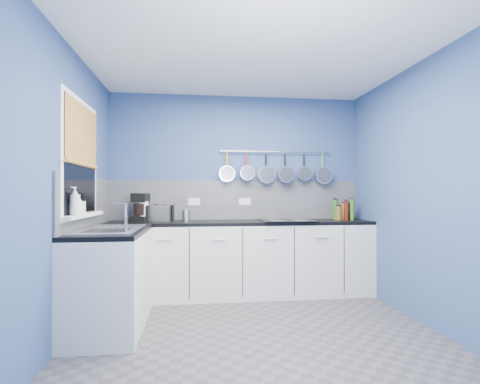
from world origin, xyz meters
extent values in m
cube|color=#47474C|center=(0.00, 0.00, -0.01)|extent=(3.20, 3.00, 0.02)
cube|color=white|center=(0.00, 0.00, 2.51)|extent=(3.20, 3.00, 0.02)
cube|color=#30487B|center=(0.00, 1.51, 1.25)|extent=(3.20, 0.02, 2.50)
cube|color=#30487B|center=(0.00, -1.51, 1.25)|extent=(3.20, 0.02, 2.50)
cube|color=#30487B|center=(-1.61, 0.00, 1.25)|extent=(0.02, 3.00, 2.50)
cube|color=#30487B|center=(1.61, 0.00, 1.25)|extent=(0.02, 3.00, 2.50)
cube|color=gray|center=(0.00, 1.49, 1.15)|extent=(3.20, 0.02, 0.50)
cube|color=gray|center=(-1.59, 0.60, 1.15)|extent=(0.02, 1.80, 0.50)
cube|color=silver|center=(0.00, 1.20, 0.43)|extent=(3.20, 0.60, 0.86)
cube|color=black|center=(0.00, 1.20, 0.88)|extent=(3.20, 0.60, 0.04)
cube|color=silver|center=(-1.30, 0.30, 0.43)|extent=(0.60, 1.20, 0.86)
cube|color=black|center=(-1.30, 0.30, 0.88)|extent=(0.60, 1.20, 0.04)
cube|color=white|center=(-1.58, 0.30, 1.55)|extent=(0.01, 1.00, 1.10)
cube|color=black|center=(-1.57, 0.30, 1.55)|extent=(0.01, 0.90, 1.00)
cube|color=gold|center=(-1.56, 0.30, 1.77)|extent=(0.01, 0.90, 0.55)
cube|color=white|center=(-1.55, 0.30, 1.04)|extent=(0.10, 0.98, 0.03)
cube|color=silver|center=(-1.30, 0.30, 0.90)|extent=(0.50, 0.95, 0.01)
cube|color=white|center=(-0.55, 1.48, 1.13)|extent=(0.15, 0.01, 0.09)
cube|color=white|center=(0.10, 1.48, 1.13)|extent=(0.15, 0.01, 0.09)
cylinder|color=silver|center=(0.50, 1.45, 1.78)|extent=(1.45, 0.02, 0.02)
imported|color=white|center=(-1.53, -0.01, 1.17)|extent=(0.12, 0.12, 0.24)
imported|color=white|center=(-1.53, 0.10, 1.14)|extent=(0.10, 0.10, 0.17)
cylinder|color=white|center=(-1.15, 1.25, 1.02)|extent=(0.14, 0.14, 0.24)
cube|color=silver|center=(-0.95, 1.28, 1.00)|extent=(0.34, 0.26, 0.19)
cylinder|color=silver|center=(-0.65, 1.28, 0.97)|extent=(0.11, 0.11, 0.13)
cube|color=black|center=(0.57, 1.14, 0.91)|extent=(0.62, 0.55, 0.01)
cylinder|color=black|center=(1.47, 1.30, 1.01)|extent=(0.07, 0.07, 0.22)
cylinder|color=#8C5914|center=(1.38, 1.34, 1.00)|extent=(0.05, 0.05, 0.21)
cylinder|color=#265919|center=(1.25, 1.31, 1.03)|extent=(0.07, 0.07, 0.25)
cylinder|color=#3F721E|center=(1.45, 1.23, 1.03)|extent=(0.05, 0.05, 0.26)
cylinder|color=#4C190C|center=(1.36, 1.22, 1.02)|extent=(0.06, 0.06, 0.24)
cylinder|color=brown|center=(1.26, 1.20, 0.99)|extent=(0.07, 0.07, 0.17)
camera|label=1|loc=(-0.53, -3.17, 1.23)|focal=27.10mm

